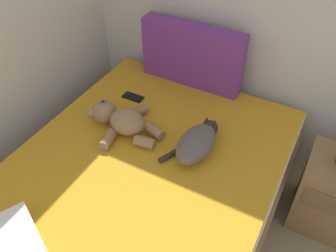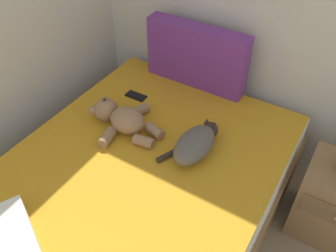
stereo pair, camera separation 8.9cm
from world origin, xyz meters
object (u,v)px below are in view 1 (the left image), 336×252
object	(u,v)px
cell_phone	(133,97)
teddy_bear	(120,120)
patterned_cushion	(192,55)
cat	(197,142)
bed	(139,201)

from	to	relation	value
cell_phone	teddy_bear	bearing A→B (deg)	-70.51
patterned_cushion	cat	bearing A→B (deg)	-61.46
cell_phone	bed	bearing A→B (deg)	-55.73
cell_phone	cat	bearing A→B (deg)	-22.82
teddy_bear	cell_phone	world-z (taller)	teddy_bear
patterned_cushion	cell_phone	size ratio (longest dim) A/B	5.00
patterned_cushion	teddy_bear	xyz separation A→B (m)	(-0.17, -0.68, -0.15)
patterned_cushion	cell_phone	world-z (taller)	patterned_cushion
cat	teddy_bear	bearing A→B (deg)	-174.91
bed	cell_phone	xyz separation A→B (m)	(-0.39, 0.57, 0.28)
bed	patterned_cushion	distance (m)	1.07
teddy_bear	bed	bearing A→B (deg)	-43.35
patterned_cushion	cat	distance (m)	0.74
bed	cell_phone	size ratio (longest dim) A/B	13.85
bed	cat	distance (m)	0.52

